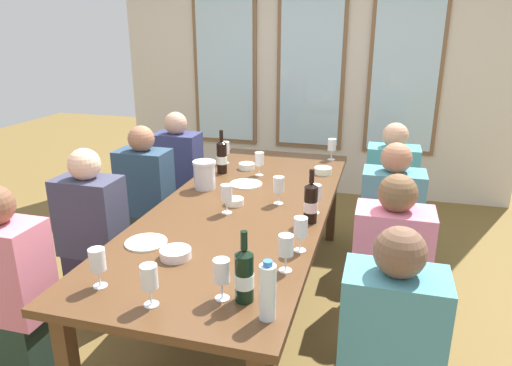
% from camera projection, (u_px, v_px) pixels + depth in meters
% --- Properties ---
extents(ground_plane, '(12.00, 12.00, 0.00)m').
position_uv_depth(ground_plane, '(245.00, 308.00, 3.10)').
color(ground_plane, brown).
extents(back_wall_with_windows, '(4.22, 0.10, 2.90)m').
position_uv_depth(back_wall_with_windows, '(312.00, 59.00, 4.89)').
color(back_wall_with_windows, beige).
rests_on(back_wall_with_windows, ground).
extents(dining_table, '(1.02, 2.61, 0.74)m').
position_uv_depth(dining_table, '(244.00, 214.00, 2.88)').
color(dining_table, '#55351E').
rests_on(dining_table, ground).
extents(white_plate_0, '(0.22, 0.22, 0.01)m').
position_uv_depth(white_plate_0, '(246.00, 184.00, 3.21)').
color(white_plate_0, white).
rests_on(white_plate_0, dining_table).
extents(white_plate_1, '(0.21, 0.21, 0.01)m').
position_uv_depth(white_plate_1, '(146.00, 242.00, 2.34)').
color(white_plate_1, white).
rests_on(white_plate_1, dining_table).
extents(metal_pitcher, '(0.16, 0.16, 0.19)m').
position_uv_depth(metal_pitcher, '(205.00, 175.00, 3.11)').
color(metal_pitcher, silver).
rests_on(metal_pitcher, dining_table).
extents(wine_bottle_0, '(0.08, 0.08, 0.30)m').
position_uv_depth(wine_bottle_0, '(244.00, 275.00, 1.82)').
color(wine_bottle_0, black).
rests_on(wine_bottle_0, dining_table).
extents(wine_bottle_1, '(0.08, 0.08, 0.32)m').
position_uv_depth(wine_bottle_1, '(222.00, 157.00, 3.44)').
color(wine_bottle_1, black).
rests_on(wine_bottle_1, dining_table).
extents(wine_bottle_2, '(0.08, 0.08, 0.31)m').
position_uv_depth(wine_bottle_2, '(311.00, 203.00, 2.56)').
color(wine_bottle_2, black).
rests_on(wine_bottle_2, dining_table).
extents(tasting_bowl_0, '(0.12, 0.12, 0.05)m').
position_uv_depth(tasting_bowl_0, '(247.00, 166.00, 3.56)').
color(tasting_bowl_0, white).
rests_on(tasting_bowl_0, dining_table).
extents(tasting_bowl_1, '(0.13, 0.13, 0.05)m').
position_uv_depth(tasting_bowl_1, '(323.00, 171.00, 3.45)').
color(tasting_bowl_1, white).
rests_on(tasting_bowl_1, dining_table).
extents(tasting_bowl_2, '(0.11, 0.11, 0.04)m').
position_uv_depth(tasting_bowl_2, '(234.00, 201.00, 2.85)').
color(tasting_bowl_2, white).
rests_on(tasting_bowl_2, dining_table).
extents(tasting_bowl_3, '(0.15, 0.15, 0.04)m').
position_uv_depth(tasting_bowl_3, '(176.00, 254.00, 2.19)').
color(tasting_bowl_3, white).
rests_on(tasting_bowl_3, dining_table).
extents(water_bottle, '(0.06, 0.06, 0.24)m').
position_uv_depth(water_bottle, '(268.00, 292.00, 1.71)').
color(water_bottle, white).
rests_on(water_bottle, dining_table).
extents(wine_glass_0, '(0.07, 0.07, 0.17)m').
position_uv_depth(wine_glass_0, '(222.00, 272.00, 1.83)').
color(wine_glass_0, white).
rests_on(wine_glass_0, dining_table).
extents(wine_glass_1, '(0.07, 0.07, 0.17)m').
position_uv_depth(wine_glass_1, '(315.00, 194.00, 2.69)').
color(wine_glass_1, white).
rests_on(wine_glass_1, dining_table).
extents(wine_glass_2, '(0.07, 0.07, 0.17)m').
position_uv_depth(wine_glass_2, '(226.00, 194.00, 2.69)').
color(wine_glass_2, white).
rests_on(wine_glass_2, dining_table).
extents(wine_glass_3, '(0.07, 0.07, 0.17)m').
position_uv_depth(wine_glass_3, '(332.00, 145.00, 3.78)').
color(wine_glass_3, white).
rests_on(wine_glass_3, dining_table).
extents(wine_glass_4, '(0.07, 0.07, 0.17)m').
position_uv_depth(wine_glass_4, '(286.00, 247.00, 2.05)').
color(wine_glass_4, white).
rests_on(wine_glass_4, dining_table).
extents(wine_glass_5, '(0.07, 0.07, 0.17)m').
position_uv_depth(wine_glass_5, '(97.00, 261.00, 1.92)').
color(wine_glass_5, white).
rests_on(wine_glass_5, dining_table).
extents(wine_glass_6, '(0.07, 0.07, 0.17)m').
position_uv_depth(wine_glass_6, '(149.00, 279.00, 1.79)').
color(wine_glass_6, white).
rests_on(wine_glass_6, dining_table).
extents(wine_glass_7, '(0.07, 0.07, 0.17)m').
position_uv_depth(wine_glass_7, '(259.00, 160.00, 3.38)').
color(wine_glass_7, white).
rests_on(wine_glass_7, dining_table).
extents(wine_glass_8, '(0.07, 0.07, 0.17)m').
position_uv_depth(wine_glass_8, '(279.00, 186.00, 2.83)').
color(wine_glass_8, white).
rests_on(wine_glass_8, dining_table).
extents(wine_glass_9, '(0.07, 0.07, 0.17)m').
position_uv_depth(wine_glass_9, '(301.00, 228.00, 2.23)').
color(wine_glass_9, white).
rests_on(wine_glass_9, dining_table).
extents(wine_glass_10, '(0.07, 0.07, 0.17)m').
position_uv_depth(wine_glass_10, '(225.00, 148.00, 3.69)').
color(wine_glass_10, white).
rests_on(wine_glass_10, dining_table).
extents(seated_person_0, '(0.38, 0.24, 1.11)m').
position_uv_depth(seated_person_0, '(94.00, 240.00, 2.87)').
color(seated_person_0, '#2F283F').
rests_on(seated_person_0, ground).
extents(seated_person_1, '(0.38, 0.24, 1.11)m').
position_uv_depth(seated_person_1, '(388.00, 282.00, 2.40)').
color(seated_person_1, '#34303F').
rests_on(seated_person_1, ground).
extents(seated_person_2, '(0.38, 0.24, 1.11)m').
position_uv_depth(seated_person_2, '(11.00, 300.00, 2.24)').
color(seated_person_2, '#24372B').
rests_on(seated_person_2, ground).
extents(seated_person_3, '(0.38, 0.24, 1.11)m').
position_uv_depth(seated_person_3, '(388.00, 365.00, 1.81)').
color(seated_person_3, '#31312D').
rests_on(seated_person_3, ground).
extents(seated_person_4, '(0.38, 0.24, 1.11)m').
position_uv_depth(seated_person_4, '(179.00, 179.00, 4.01)').
color(seated_person_4, '#2A303A').
rests_on(seated_person_4, ground).
extents(seated_person_5, '(0.38, 0.24, 1.11)m').
position_uv_depth(seated_person_5, '(389.00, 198.00, 3.58)').
color(seated_person_5, '#2F2433').
rests_on(seated_person_5, ground).
extents(seated_person_6, '(0.38, 0.24, 1.11)m').
position_uv_depth(seated_person_6, '(146.00, 203.00, 3.48)').
color(seated_person_6, '#293630').
rests_on(seated_person_6, ground).
extents(seated_person_7, '(0.38, 0.24, 1.11)m').
position_uv_depth(seated_person_7, '(389.00, 231.00, 3.00)').
color(seated_person_7, '#283140').
rests_on(seated_person_7, ground).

